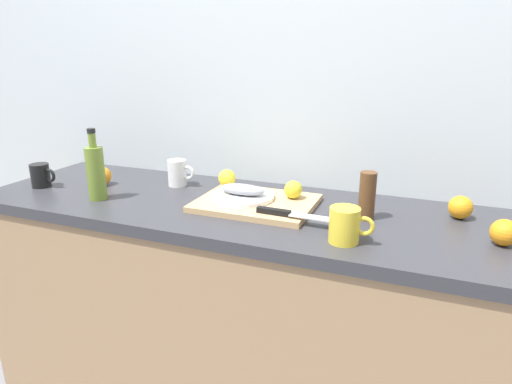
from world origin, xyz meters
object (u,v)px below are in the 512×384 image
Objects in this scene: fish_fillet at (242,189)px; pepper_mill at (367,196)px; coffee_mug_1 at (178,173)px; chef_knife at (290,214)px; lemon_0 at (293,190)px; coffee_mug_0 at (41,175)px; white_plate at (242,196)px; olive_oil_bottle at (96,172)px; cutting_board at (256,203)px; orange_0 at (460,207)px; coffee_mug_2 at (345,225)px.

pepper_mill reaches higher than fish_fillet.
chef_knife is at bearing -22.72° from coffee_mug_1.
fish_fillet is 0.42m from pepper_mill.
coffee_mug_0 is at bearing -170.30° from lemon_0.
lemon_0 is 0.41× the size of pepper_mill.
white_plate is at bearing -178.32° from pepper_mill.
olive_oil_bottle is 1.67× the size of pepper_mill.
cutting_board is 0.58m from olive_oil_bottle.
coffee_mug_0 is 1.53m from orange_0.
lemon_0 is 0.35m from coffee_mug_2.
chef_knife is (0.16, -0.11, 0.02)m from cutting_board.
pepper_mill is (0.93, 0.15, -0.03)m from olive_oil_bottle.
coffee_mug_0 is at bearing 172.55° from olive_oil_bottle.
lemon_0 is 1.00m from coffee_mug_0.
pepper_mill reaches higher than coffee_mug_0.
coffee_mug_1 is 0.76m from pepper_mill.
orange_0 is (0.54, 0.06, -0.01)m from lemon_0.
coffee_mug_1 is at bearing -179.27° from orange_0.
orange_0 is (0.31, 0.32, -0.01)m from coffee_mug_2.
white_plate is at bearing -157.71° from lemon_0.
chef_knife is (0.21, -0.11, -0.02)m from fish_fillet.
chef_knife is at bearing 155.64° from coffee_mug_2.
coffee_mug_0 reaches higher than orange_0.
cutting_board is 3.56× the size of coffee_mug_0.
olive_oil_bottle reaches higher than chef_knife.
lemon_0 is 0.54m from orange_0.
coffee_mug_1 is 0.74× the size of pepper_mill.
pepper_mill reaches higher than white_plate.
pepper_mill reaches higher than lemon_0.
olive_oil_bottle reaches higher than orange_0.
chef_knife is 1.14× the size of olive_oil_bottle.
orange_0 is at bearing 27.75° from chef_knife.
coffee_mug_0 is 0.73× the size of pepper_mill.
pepper_mill reaches higher than coffee_mug_2.
coffee_mug_1 is at bearing 159.39° from chef_knife.
fish_fillet is 0.65× the size of olive_oil_bottle.
fish_fillet is at bearing 7.02° from coffee_mug_0.
coffee_mug_1 is (-0.53, 0.22, 0.02)m from chef_knife.
white_plate is 0.42m from pepper_mill.
cutting_board is at bearing 150.45° from coffee_mug_2.
olive_oil_bottle is (-0.71, -0.03, 0.07)m from chef_knife.
fish_fillet is (-0.00, 0.00, 0.03)m from white_plate.
chef_knife is 0.25m from pepper_mill.
lemon_0 is 0.25× the size of olive_oil_bottle.
lemon_0 is at bearing 168.03° from pepper_mill.
chef_knife is at bearing -154.36° from orange_0.
pepper_mill is (0.75, -0.10, 0.02)m from coffee_mug_1.
pepper_mill reaches higher than chef_knife.
coffee_mug_0 is at bearing -156.55° from coffee_mug_1.
orange_0 is (1.03, 0.01, -0.02)m from coffee_mug_1.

